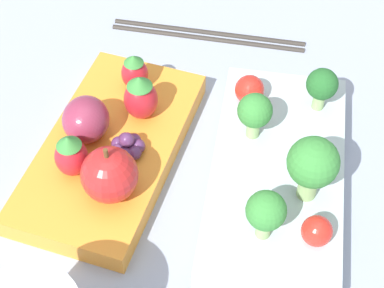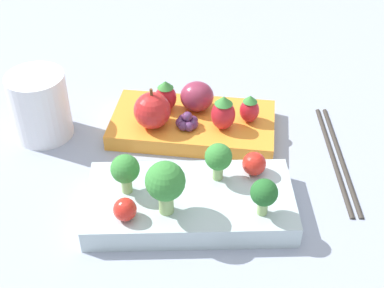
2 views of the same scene
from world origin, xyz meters
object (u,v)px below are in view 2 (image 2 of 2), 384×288
Objects in this scene: bento_box_savoury at (190,203)px; broccoli_floret_1 at (218,158)px; bento_box_fruit at (194,125)px; strawberry_2 at (166,96)px; broccoli_floret_0 at (125,170)px; plum at (197,96)px; broccoli_floret_2 at (165,183)px; cherry_tomato_0 at (254,164)px; strawberry_0 at (250,109)px; drinking_cup at (40,106)px; chopsticks_pair at (337,157)px; strawberry_1 at (223,113)px; cherry_tomato_1 at (125,209)px; grape_cluster at (187,122)px; apple at (152,110)px; broccoli_floret_3 at (264,194)px.

broccoli_floret_1 reaches higher than bento_box_savoury.
strawberry_2 is (0.04, -0.02, 0.03)m from bento_box_fruit.
broccoli_floret_0 is at bearing 10.41° from broccoli_floret_1.
plum is at bearing 178.48° from strawberry_2.
broccoli_floret_1 is 0.08m from broccoli_floret_2.
bento_box_fruit is at bearing -60.91° from cherry_tomato_0.
strawberry_0 is 0.89× the size of strawberry_2.
drinking_cup is (0.22, -0.12, -0.01)m from broccoli_floret_1.
broccoli_floret_2 reaches higher than broccoli_floret_1.
plum reaches higher than chopsticks_pair.
bento_box_savoury is 0.06m from broccoli_floret_2.
bento_box_fruit is at bearing -179.93° from drinking_cup.
strawberry_1 is at bearing -114.65° from broccoli_floret_2.
chopsticks_pair is at bearing -152.12° from broccoli_floret_2.
plum is (-0.04, -0.20, -0.03)m from broccoli_floret_2.
bento_box_fruit is 5.13× the size of plum.
bento_box_fruit is (-0.01, -0.15, -0.00)m from bento_box_savoury.
strawberry_1 is (0.04, 0.01, 0.00)m from strawberry_0.
strawberry_1 reaches higher than plum.
plum is (-0.08, -0.21, 0.00)m from cherry_tomato_1.
chopsticks_pair is at bearing -154.97° from bento_box_savoury.
grape_cluster is 0.34× the size of drinking_cup.
cherry_tomato_0 is at bearing 113.55° from plum.
cherry_tomato_0 is 0.17m from strawberry_2.
strawberry_0 is at bearing -122.27° from broccoli_floret_2.
bento_box_fruit is 0.07m from apple.
broccoli_floret_1 is 0.84× the size of apple.
bento_box_fruit reaches higher than chopsticks_pair.
broccoli_floret_3 is 1.13× the size of strawberry_0.
bento_box_savoury is 1.00× the size of bento_box_fruit.
broccoli_floret_0 is 0.54× the size of drinking_cup.
drinking_cup is at bearing 5.99° from plum.
plum is at bearing -53.13° from strawberry_1.
cherry_tomato_1 is (0.04, 0.01, -0.03)m from broccoli_floret_2.
broccoli_floret_1 is at bearing 67.56° from strawberry_0.
cherry_tomato_1 is at bearing 49.99° from strawberry_0.
broccoli_floret_2 is 1.33× the size of strawberry_1.
broccoli_floret_2 is at bearing 44.65° from bento_box_savoury.
broccoli_floret_0 is 1.77× the size of cherry_tomato_0.
broccoli_floret_0 is at bearing 10.48° from cherry_tomato_0.
strawberry_0 is (-0.13, -0.01, -0.01)m from apple.
broccoli_floret_0 reaches higher than strawberry_0.
broccoli_floret_3 reaches higher than strawberry_0.
bento_box_savoury is 0.09m from broccoli_floret_3.
drinking_cup reaches higher than broccoli_floret_0.
drinking_cup reaches higher than grape_cluster.
bento_box_fruit is 0.14m from cherry_tomato_0.
strawberry_2 is (-0.04, -0.21, 0.00)m from cherry_tomato_1.
broccoli_floret_3 is (-0.07, 0.18, 0.04)m from bento_box_fruit.
cherry_tomato_0 reaches higher than grape_cluster.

